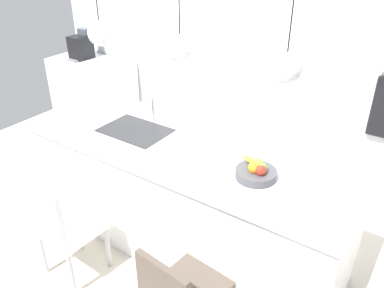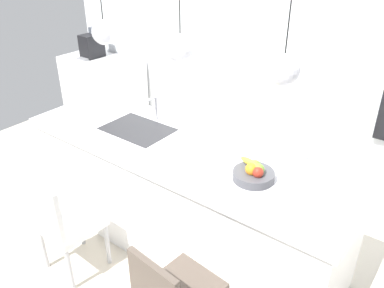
{
  "view_description": "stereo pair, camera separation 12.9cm",
  "coord_description": "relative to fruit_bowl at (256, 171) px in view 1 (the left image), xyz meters",
  "views": [
    {
      "loc": [
        1.58,
        -2.15,
        2.44
      ],
      "look_at": [
        0.1,
        0.0,
        1.01
      ],
      "focal_mm": 37.25,
      "sensor_mm": 36.0,
      "label": 1
    },
    {
      "loc": [
        1.68,
        -2.07,
        2.44
      ],
      "look_at": [
        0.1,
        0.0,
        1.01
      ],
      "focal_mm": 37.25,
      "sensor_mm": 36.0,
      "label": 2
    }
  ],
  "objects": [
    {
      "name": "fruit_bowl",
      "position": [
        0.0,
        0.0,
        0.0
      ],
      "size": [
        0.28,
        0.28,
        0.14
      ],
      "color": "#4C4C51",
      "rests_on": "kitchen_island"
    },
    {
      "name": "floor",
      "position": [
        -0.67,
        0.07,
        -1.01
      ],
      "size": [
        6.6,
        6.6,
        0.0
      ],
      "primitive_type": "plane",
      "color": "beige",
      "rests_on": "ground"
    },
    {
      "name": "pendant_light_center",
      "position": [
        -0.67,
        0.07,
        0.71
      ],
      "size": [
        0.2,
        0.2,
        0.8
      ],
      "color": "silver"
    },
    {
      "name": "kitchen_island",
      "position": [
        -0.67,
        0.07,
        -0.53
      ],
      "size": [
        2.75,
        0.86,
        0.96
      ],
      "color": "white",
      "rests_on": "ground"
    },
    {
      "name": "faucet",
      "position": [
        -1.14,
        0.28,
        0.09
      ],
      "size": [
        0.02,
        0.17,
        0.22
      ],
      "color": "silver",
      "rests_on": "kitchen_island"
    },
    {
      "name": "sink_basin",
      "position": [
        -1.14,
        0.07,
        -0.06
      ],
      "size": [
        0.56,
        0.4,
        0.02
      ],
      "primitive_type": "cube",
      "color": "#2D2D30",
      "rests_on": "kitchen_island"
    },
    {
      "name": "pendant_light_left",
      "position": [
        -1.43,
        0.07,
        0.71
      ],
      "size": [
        0.2,
        0.2,
        0.8
      ],
      "color": "silver"
    },
    {
      "name": "chair_near",
      "position": [
        -1.18,
        -0.73,
        -0.52
      ],
      "size": [
        0.43,
        0.43,
        0.89
      ],
      "color": "white",
      "rests_on": "ground"
    },
    {
      "name": "pendant_light_right",
      "position": [
        0.09,
        0.07,
        0.71
      ],
      "size": [
        0.2,
        0.2,
        0.8
      ],
      "color": "silver"
    },
    {
      "name": "side_counter",
      "position": [
        -3.07,
        1.35,
        -0.56
      ],
      "size": [
        1.1,
        0.6,
        0.9
      ],
      "primitive_type": "cube",
      "color": "white",
      "rests_on": "ground"
    },
    {
      "name": "coffee_machine",
      "position": [
        -3.21,
        1.35,
        0.05
      ],
      "size": [
        0.2,
        0.35,
        0.38
      ],
      "color": "black",
      "rests_on": "side_counter"
    },
    {
      "name": "back_wall",
      "position": [
        -0.67,
        1.72,
        0.29
      ],
      "size": [
        6.0,
        0.1,
        2.6
      ],
      "primitive_type": "cube",
      "color": "white",
      "rests_on": "ground"
    }
  ]
}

